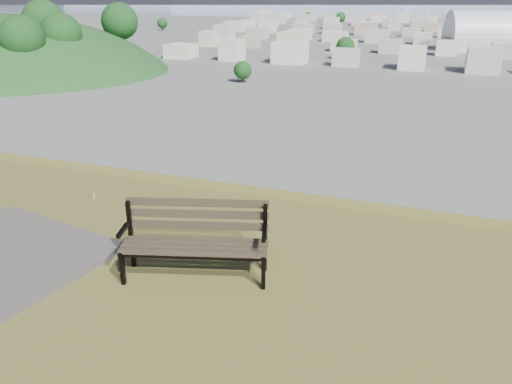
% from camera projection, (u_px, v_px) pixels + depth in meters
% --- Properties ---
extents(park_bench, '(1.72, 0.98, 0.86)m').
position_uv_depth(park_bench, '(196.00, 236.00, 5.65)').
color(park_bench, '#433726').
rests_on(park_bench, hilltop_mesa).
extents(arena, '(63.57, 39.28, 24.97)m').
position_uv_depth(arena, '(509.00, 38.00, 245.82)').
color(arena, beige).
rests_on(arena, ground).
extents(city_blocks, '(395.00, 361.00, 7.00)m').
position_uv_depth(city_blocks, '(448.00, 27.00, 355.02)').
color(city_blocks, silver).
rests_on(city_blocks, ground).
extents(city_trees, '(406.52, 387.20, 9.98)m').
position_uv_depth(city_trees, '(400.00, 32.00, 297.41)').
color(city_trees, '#35201A').
rests_on(city_trees, ground).
extents(bay_water, '(2400.00, 700.00, 0.12)m').
position_uv_depth(bay_water, '(451.00, 9.00, 795.80)').
color(bay_water, '#808BA2').
rests_on(bay_water, ground).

